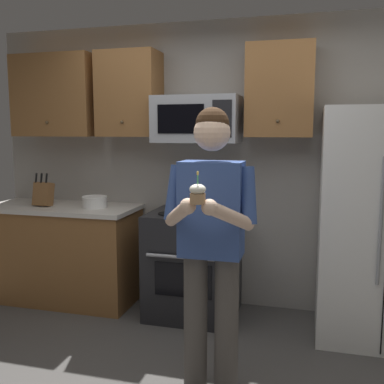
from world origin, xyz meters
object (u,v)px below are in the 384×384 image
at_px(microwave, 197,119).
at_px(refrigerator, 380,225).
at_px(person, 211,234).
at_px(cupcake, 198,193).
at_px(knife_block, 43,194).
at_px(bowl_large_white, 95,202).
at_px(oven_range, 193,264).

height_order(microwave, refrigerator, microwave).
bearing_deg(person, cupcake, -90.00).
xyz_separation_m(knife_block, person, (1.86, -1.04, -0.04)).
height_order(microwave, cupcake, microwave).
height_order(person, cupcake, person).
distance_m(knife_block, bowl_large_white, 0.52).
bearing_deg(refrigerator, person, -136.96).
bearing_deg(knife_block, bowl_large_white, 3.65).
bearing_deg(cupcake, knife_block, 143.58).
relative_size(oven_range, refrigerator, 0.52).
height_order(refrigerator, knife_block, refrigerator).
distance_m(microwave, knife_block, 1.62).
bearing_deg(oven_range, person, -69.68).
xyz_separation_m(microwave, person, (0.40, -1.19, -0.72)).
height_order(oven_range, refrigerator, refrigerator).
distance_m(refrigerator, knife_block, 2.96).
bearing_deg(knife_block, cupcake, -36.42).
bearing_deg(oven_range, knife_block, -178.85).
xyz_separation_m(refrigerator, knife_block, (-2.96, 0.01, 0.13)).
relative_size(refrigerator, knife_block, 5.63).
height_order(refrigerator, person, refrigerator).
bearing_deg(microwave, bowl_large_white, -173.02).
height_order(knife_block, person, person).
distance_m(knife_block, cupcake, 2.32).
bearing_deg(refrigerator, bowl_large_white, 179.00).
height_order(refrigerator, cupcake, refrigerator).
bearing_deg(microwave, oven_range, -90.02).
height_order(bowl_large_white, person, person).
distance_m(oven_range, knife_block, 1.57).
relative_size(microwave, refrigerator, 0.41).
relative_size(refrigerator, cupcake, 10.35).
distance_m(bowl_large_white, cupcake, 1.97).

